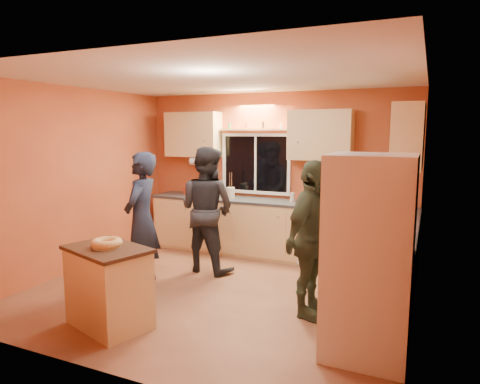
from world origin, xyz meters
The scene contains 14 objects.
ground centered at (0.00, 0.00, 0.00)m, with size 4.50×4.50×0.00m, color brown.
room_shell centered at (0.12, 0.41, 1.62)m, with size 4.54×4.04×2.61m.
back_counter centered at (0.01, 1.70, 0.45)m, with size 4.23×0.62×0.90m.
right_counter centered at (1.95, 0.50, 0.45)m, with size 0.62×1.84×0.90m.
refrigerator centered at (1.89, -0.80, 0.90)m, with size 0.72×0.70×1.80m, color silver.
island centered at (-0.59, -1.29, 0.42)m, with size 1.00×0.82×0.83m.
bundt_pastry centered at (-0.59, -1.29, 0.88)m, with size 0.31×0.31×0.09m, color tan.
person_left centered at (-1.02, -0.15, 0.86)m, with size 0.63×0.41×1.73m, color black.
person_center centered at (-0.52, 0.68, 0.89)m, with size 0.86×0.67×1.77m, color black.
person_right centered at (1.22, -0.21, 0.85)m, with size 0.99×0.41×1.69m, color #333924.
mixing_bowl centered at (1.10, 1.69, 0.95)m, with size 0.38×0.38×0.09m, color black.
utensil_crock centered at (-0.63, 1.70, 0.99)m, with size 0.14×0.14×0.17m, color beige.
potted_plant centered at (1.87, -0.30, 1.06)m, with size 0.30×0.26×0.33m, color gray.
red_box centered at (2.01, 0.73, 0.94)m, with size 0.16×0.12×0.07m, color #AC321A.
Camera 1 is at (2.33, -4.56, 2.00)m, focal length 32.00 mm.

